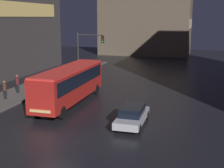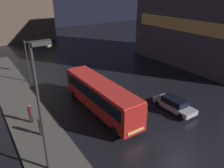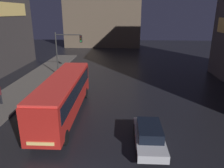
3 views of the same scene
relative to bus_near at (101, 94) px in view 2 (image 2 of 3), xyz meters
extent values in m
plane|color=black|center=(2.59, -8.25, -2.03)|extent=(120.00, 120.00, 0.00)
cube|color=#56514C|center=(-6.41, 1.75, -1.95)|extent=(4.00, 48.00, 0.15)
cube|color=#423D47|center=(22.04, 5.62, 6.98)|extent=(10.00, 19.79, 18.01)
cube|color=#E0B25B|center=(17.09, 5.62, 4.61)|extent=(0.24, 16.82, 1.80)
cube|color=beige|center=(8.42, 41.61, 4.33)|extent=(0.24, 10.20, 1.80)
cube|color=#AD1E19|center=(0.00, 0.00, -0.19)|extent=(2.42, 10.98, 2.58)
cube|color=black|center=(0.00, 0.00, 0.35)|extent=(2.47, 10.10, 1.10)
cube|color=red|center=(0.00, 0.00, 1.18)|extent=(2.37, 10.76, 0.16)
cube|color=#F4CC72|center=(0.05, -5.50, -1.08)|extent=(1.63, 0.11, 0.20)
cylinder|color=black|center=(1.10, -4.07, -1.53)|extent=(0.26, 1.00, 1.00)
cylinder|color=black|center=(-1.03, -4.09, -1.53)|extent=(0.26, 1.00, 1.00)
cylinder|color=black|center=(1.03, 4.09, -1.53)|extent=(0.26, 1.00, 1.00)
cylinder|color=black|center=(-1.10, 4.07, -1.53)|extent=(0.26, 1.00, 1.00)
cube|color=#B7B7BC|center=(6.49, -3.87, -1.48)|extent=(1.77, 4.51, 0.50)
cube|color=black|center=(6.49, -3.87, -0.92)|extent=(1.50, 2.49, 0.62)
cylinder|color=black|center=(7.29, -5.42, -1.71)|extent=(0.20, 0.64, 0.64)
cylinder|color=black|center=(5.70, -5.43, -1.71)|extent=(0.20, 0.64, 0.64)
cylinder|color=black|center=(7.27, -2.32, -1.71)|extent=(0.20, 0.64, 0.64)
cylinder|color=black|center=(5.69, -2.32, -1.71)|extent=(0.20, 0.64, 0.64)
cylinder|color=black|center=(-6.34, -0.65, -1.46)|extent=(0.14, 0.14, 0.83)
cylinder|color=black|center=(-6.16, -0.65, -1.46)|extent=(0.14, 0.14, 0.83)
cylinder|color=#422319|center=(-6.25, -0.65, -0.70)|extent=(0.41, 0.41, 0.69)
sphere|color=#8C664C|center=(-6.25, -0.65, -0.25)|extent=(0.22, 0.22, 0.22)
cylinder|color=black|center=(-6.55, 1.78, -1.44)|extent=(0.14, 0.14, 0.89)
cylinder|color=black|center=(-6.37, 1.78, -1.44)|extent=(0.14, 0.14, 0.89)
cylinder|color=#4C191E|center=(-6.46, 1.78, -0.62)|extent=(0.44, 0.44, 0.74)
sphere|color=#8C664C|center=(-6.46, 1.78, -0.14)|extent=(0.22, 0.22, 0.22)
cylinder|color=#2D2D2D|center=(-3.99, 11.72, 0.85)|extent=(0.16, 0.16, 5.75)
cylinder|color=#2D2D2D|center=(-2.36, 11.72, 3.42)|extent=(3.26, 0.12, 0.12)
cube|color=black|center=(-0.73, 11.72, 2.92)|extent=(0.30, 0.24, 0.90)
sphere|color=#390706|center=(-0.73, 11.58, 3.20)|extent=(0.18, 0.18, 0.18)
sphere|color=#3B2B07|center=(-0.73, 11.58, 2.92)|extent=(0.18, 0.18, 0.18)
sphere|color=green|center=(-0.73, 11.58, 2.64)|extent=(0.18, 0.18, 0.18)
cylinder|color=#2D2D2D|center=(-7.01, -4.67, 2.57)|extent=(0.18, 0.18, 8.90)
cube|color=#383838|center=(-6.41, -4.67, 6.87)|extent=(1.10, 0.36, 0.24)
sphere|color=#F4CC72|center=(-6.01, -4.67, 6.72)|extent=(0.32, 0.32, 0.32)
camera|label=1|loc=(11.00, -24.72, 5.53)|focal=50.00mm
camera|label=2|loc=(-9.67, -16.71, 9.67)|focal=35.00mm
camera|label=3|loc=(4.79, -16.14, 6.16)|focal=35.00mm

